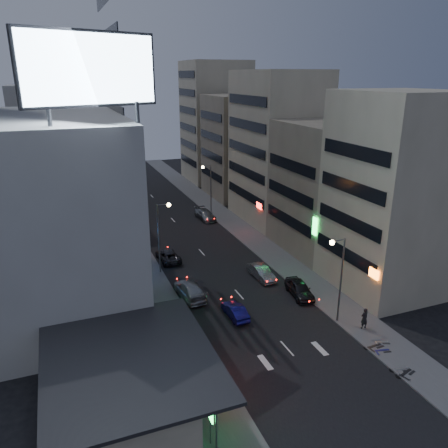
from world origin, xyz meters
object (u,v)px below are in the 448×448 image
road_car_silver (190,290)px  parked_car_right_far (205,215)px  person (364,318)px  scooter_blue (389,343)px  parked_car_right_mid (261,272)px  scooter_silver_a (408,361)px  parked_car_left (168,256)px  road_car_blue (235,311)px  scooter_black_b (380,337)px  scooter_silver_b (389,336)px  scooter_black_a (410,362)px  parked_car_right_near (300,289)px

road_car_silver → parked_car_right_far: bearing=-114.9°
person → scooter_blue: 3.32m
parked_car_right_mid → scooter_silver_a: size_ratio=2.32×
parked_car_left → parked_car_right_far: 16.47m
road_car_blue → road_car_silver: (-2.76, 5.27, 0.16)m
parked_car_left → parked_car_right_far: parked_car_right_far is taller
road_car_silver → scooter_black_b: road_car_silver is taller
person → scooter_black_b: person is taller
person → scooter_silver_b: size_ratio=1.16×
road_car_blue → scooter_black_a: 15.16m
scooter_silver_a → road_car_blue: bearing=46.3°
scooter_silver_a → scooter_black_b: (0.14, 3.28, 0.04)m
parked_car_right_mid → parked_car_right_far: 21.97m
parked_car_left → scooter_silver_a: parked_car_left is taller
scooter_black_a → scooter_black_b: 3.48m
parked_car_right_near → scooter_blue: size_ratio=2.52×
parked_car_right_mid → road_car_silver: (-8.61, -1.20, 0.09)m
scooter_blue → road_car_silver: bearing=53.5°
person → scooter_black_a: size_ratio=0.99×
scooter_silver_a → scooter_black_b: size_ratio=0.93×
parked_car_right_near → person: (2.08, -7.46, 0.31)m
scooter_silver_a → parked_car_right_mid: bearing=18.5°
person → scooter_silver_a: size_ratio=1.06×
scooter_black_a → scooter_blue: scooter_black_a is taller
road_car_silver → scooter_silver_b: (13.21, -13.73, -0.16)m
parked_car_left → scooter_blue: (12.24, -24.20, 0.02)m
scooter_black_b → parked_car_right_mid: bearing=10.5°
road_car_silver → scooter_black_a: (12.16, -17.16, -0.07)m
parked_car_right_mid → road_car_silver: size_ratio=0.78×
road_car_silver → road_car_blue: bearing=115.3°
parked_car_left → scooter_black_a: (11.93, -26.78, 0.06)m
parked_car_right_mid → parked_car_right_far: bearing=84.5°
road_car_silver → person: bearing=135.7°
parked_car_right_near → road_car_silver: 11.14m
person → road_car_blue: bearing=-34.8°
parked_car_right_mid → scooter_black_b: size_ratio=2.17×
parked_car_left → scooter_black_b: 26.25m
road_car_silver → scooter_black_b: bearing=129.7°
parked_car_right_near → person: bearing=-66.6°
road_car_blue → scooter_silver_a: (9.42, -11.70, 0.05)m
parked_car_left → scooter_silver_b: size_ratio=2.80×
parked_car_left → scooter_blue: 27.12m
parked_car_right_near → road_car_silver: bearing=167.7°
parked_car_right_near → scooter_silver_b: bearing=-66.6°
road_car_silver → scooter_blue: size_ratio=3.00×
scooter_silver_a → scooter_silver_b: 3.40m
parked_car_right_near → scooter_black_b: (1.87, -9.85, -0.06)m
road_car_blue → person: size_ratio=1.98×
parked_car_left → scooter_blue: size_ratio=2.59×
person → scooter_black_b: bearing=81.8°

